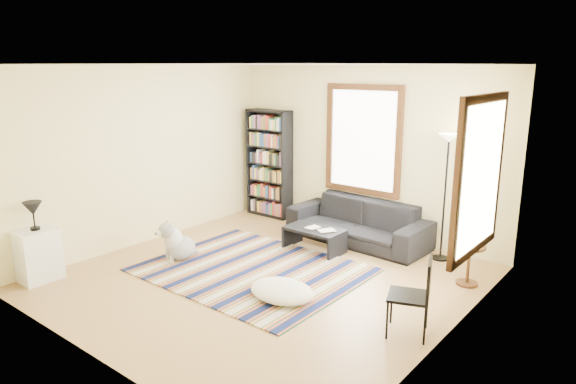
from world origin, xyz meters
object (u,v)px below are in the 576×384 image
Objects in this scene: sofa at (358,222)px; floor_cushion at (282,291)px; side_table at (468,265)px; dog at (180,240)px; bookshelf at (269,164)px; folding_chair at (408,296)px; coffee_table at (314,239)px; floor_lamp at (445,198)px; white_cabinet at (38,255)px.

sofa is 2.71× the size of floor_cushion.
dog reaches higher than side_table.
bookshelf is 2.33× the size of folding_chair.
coffee_table is 2.02m from dog.
white_cabinet is at bearing -133.58° from floor_lamp.
sofa reaches higher than dog.
dog is (-1.32, -1.53, 0.12)m from coffee_table.
floor_lamp reaches higher than white_cabinet.
bookshelf reaches higher than side_table.
side_table is 1.67m from folding_chair.
sofa is 2.23m from bookshelf.
side_table is 5.65m from white_cabinet.
coffee_table is at bearing -174.42° from side_table.
floor_lamp is at bearing 83.56° from folding_chair.
dog is at bearing 62.72° from white_cabinet.
sofa is 1.24× the size of floor_lamp.
dog is at bearing 160.88° from folding_chair.
folding_chair reaches higher than white_cabinet.
floor_lamp is 2.66× the size of white_cabinet.
floor_cushion is 0.46× the size of floor_lamp.
coffee_table reaches higher than floor_cushion.
sofa is at bearing 69.28° from dog.
sofa is 0.85m from coffee_table.
dog reaches higher than floor_cushion.
bookshelf is 2.22× the size of coffee_table.
white_cabinet is (-0.39, -4.23, -0.65)m from bookshelf.
white_cabinet reaches higher than coffee_table.
floor_lamp is 3.89m from dog.
floor_cushion is 1.61m from folding_chair.
side_table is at bearing 37.69° from white_cabinet.
white_cabinet reaches higher than side_table.
folding_chair is at bearing -32.46° from coffee_table.
sofa is 4.28× the size of side_table.
floor_lamp is (1.67, 0.88, 0.75)m from coffee_table.
floor_cushion is at bearing -67.13° from coffee_table.
folding_chair is 3.58m from dog.
floor_lamp reaches higher than side_table.
side_table reaches higher than floor_cushion.
bookshelf is at bearing 85.21° from white_cabinet.
floor_lamp is 2.43m from folding_chair.
floor_lamp reaches higher than coffee_table.
floor_lamp reaches higher than sofa.
bookshelf is at bearing 149.93° from coffee_table.
dog is at bearing -79.38° from bookshelf.
white_cabinet reaches higher than floor_cushion.
floor_cushion is at bearing 11.78° from dog.
folding_chair is 1.44× the size of dog.
dog is at bearing -141.24° from floor_lamp.
side_table is at bearing 5.58° from coffee_table.
folding_chair is (1.57, 0.19, 0.32)m from floor_cushion.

